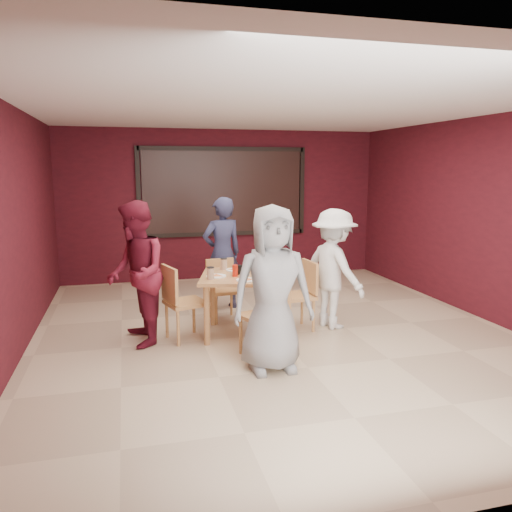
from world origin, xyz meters
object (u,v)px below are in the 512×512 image
object	(u,v)px
chair_back	(222,285)
diner_right	(334,269)
chair_left	(180,298)
chair_right	(301,291)
diner_back	(222,253)
diner_left	(136,274)
dining_table	(241,283)
chair_front	(267,312)
diner_front	(272,289)

from	to	relation	value
chair_back	diner_right	xyz separation A→B (m)	(1.34, -0.75, 0.31)
chair_left	chair_right	size ratio (longest dim) A/B	1.04
chair_right	diner_back	bearing A→B (deg)	123.31
diner_left	dining_table	bearing A→B (deg)	85.46
chair_front	chair_back	bearing A→B (deg)	97.06
diner_front	diner_left	distance (m)	1.75
diner_front	diner_back	xyz separation A→B (m)	(-0.06, 2.41, -0.03)
dining_table	diner_back	bearing A→B (deg)	89.71
dining_table	chair_front	bearing A→B (deg)	-83.00
chair_front	diner_left	bearing A→B (deg)	149.13
dining_table	diner_back	distance (m)	1.26
chair_left	diner_left	distance (m)	0.60
dining_table	diner_front	distance (m)	1.18
chair_left	diner_left	bearing A→B (deg)	179.85
chair_right	diner_left	xyz separation A→B (m)	(-2.08, -0.05, 0.35)
chair_front	chair_left	bearing A→B (deg)	136.79
chair_front	chair_right	size ratio (longest dim) A/B	1.03
chair_front	chair_right	bearing A→B (deg)	50.72
chair_front	diner_back	distance (m)	2.12
dining_table	diner_right	distance (m)	1.26
chair_back	diner_front	xyz separation A→B (m)	(0.16, -1.91, 0.39)
chair_front	diner_right	world-z (taller)	diner_right
chair_back	diner_right	bearing A→B (deg)	-29.16
chair_back	diner_left	size ratio (longest dim) A/B	0.49
chair_front	chair_left	xyz separation A→B (m)	(-0.87, 0.82, 0.00)
chair_back	diner_front	bearing A→B (deg)	-85.19
dining_table	chair_front	distance (m)	0.87
chair_front	chair_right	distance (m)	1.12
dining_table	chair_left	world-z (taller)	chair_left
chair_right	diner_front	distance (m)	1.44
chair_right	diner_left	world-z (taller)	diner_left
diner_front	diner_left	size ratio (longest dim) A/B	1.01
chair_front	diner_front	world-z (taller)	diner_front
dining_table	diner_left	distance (m)	1.28
diner_left	diner_right	distance (m)	2.52
chair_front	chair_back	distance (m)	1.60
chair_front	chair_left	distance (m)	1.20
chair_back	diner_right	distance (m)	1.57
chair_right	diner_left	size ratio (longest dim) A/B	0.52
diner_back	diner_right	world-z (taller)	diner_back
dining_table	chair_back	xyz separation A→B (m)	(-0.09, 0.74, -0.20)
chair_left	chair_right	bearing A→B (deg)	1.74
chair_front	chair_back	xyz separation A→B (m)	(-0.20, 1.59, -0.05)
diner_front	dining_table	bearing A→B (deg)	93.87
diner_right	diner_left	bearing A→B (deg)	71.56
diner_right	chair_right	bearing A→B (deg)	67.63
dining_table	chair_front	world-z (taller)	chair_front
dining_table	chair_back	world-z (taller)	dining_table
diner_left	chair_right	bearing A→B (deg)	85.51
chair_front	diner_right	size ratio (longest dim) A/B	0.59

